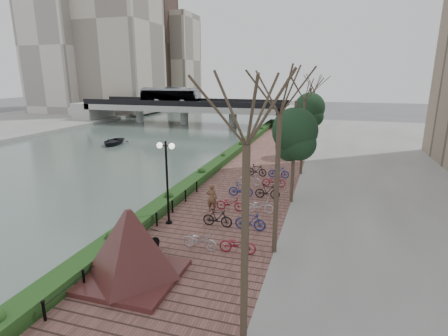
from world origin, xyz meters
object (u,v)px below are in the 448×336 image
at_px(lamppost, 166,165).
at_px(boat, 113,141).
at_px(granite_monument, 131,245).
at_px(motorcycle, 144,246).
at_px(pedestrian, 212,198).

relative_size(lamppost, boat, 1.11).
distance_m(granite_monument, motorcycle, 2.07).
bearing_deg(boat, lamppost, -58.01).
relative_size(granite_monument, lamppost, 0.96).
xyz_separation_m(granite_monument, motorcycle, (-0.49, 1.76, -0.98)).
relative_size(motorcycle, pedestrian, 0.96).
xyz_separation_m(granite_monument, pedestrian, (0.70, 7.77, -0.63)).
xyz_separation_m(motorcycle, boat, (-18.31, 24.59, -0.57)).
xyz_separation_m(lamppost, motorcycle, (0.54, -3.68, -2.84)).
bearing_deg(pedestrian, boat, -46.74).
relative_size(pedestrian, boat, 0.42).
height_order(granite_monument, motorcycle, granite_monument).
xyz_separation_m(pedestrian, boat, (-19.50, 18.57, -0.92)).
xyz_separation_m(lamppost, boat, (-17.77, 20.90, -3.41)).
bearing_deg(lamppost, motorcycle, -81.63).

